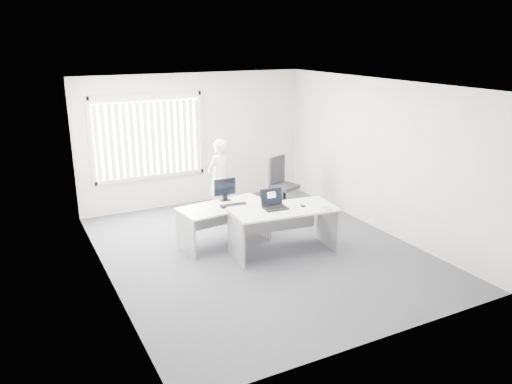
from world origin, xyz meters
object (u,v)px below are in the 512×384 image
office_chair (282,192)px  laptop (275,200)px  desk_near (284,221)px  desk_far (224,216)px  person (219,179)px  monitor (225,190)px

office_chair → laptop: 2.43m
desk_near → office_chair: bearing=66.2°
desk_far → office_chair: bearing=25.7°
desk_near → desk_far: size_ratio=1.11×
desk_near → person: 2.12m
desk_near → laptop: laptop is taller
desk_near → monitor: 1.26m
laptop → monitor: size_ratio=0.95×
laptop → desk_near: bearing=-13.9°
person → laptop: bearing=71.6°
laptop → monitor: (-0.46, 1.01, -0.03)m
desk_far → office_chair: 2.24m
office_chair → desk_near: bearing=-139.5°
desk_near → desk_far: (-0.73, 0.80, -0.06)m
office_chair → monitor: 2.08m
person → desk_near: bearing=75.1°
laptop → monitor: bearing=119.4°
office_chair → person: (-1.41, 0.08, 0.46)m
desk_far → monitor: size_ratio=4.03×
desk_far → office_chair: size_ratio=1.48×
desk_near → desk_far: bearing=138.1°
person → monitor: size_ratio=3.97×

